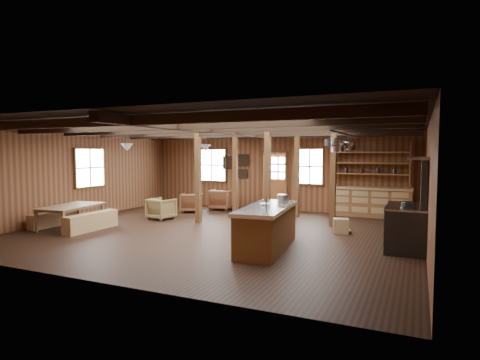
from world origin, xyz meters
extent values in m
cube|color=black|center=(0.00, 0.00, -0.01)|extent=(10.00, 9.00, 0.02)
cube|color=black|center=(0.00, 0.00, 2.81)|extent=(10.00, 9.00, 0.02)
cube|color=#512A17|center=(-5.01, 0.00, 1.40)|extent=(0.02, 9.00, 2.80)
cube|color=#512A17|center=(5.01, 0.00, 1.40)|extent=(0.02, 9.00, 2.80)
cube|color=#512A17|center=(0.00, 4.51, 1.40)|extent=(10.00, 0.02, 2.80)
cube|color=#512A17|center=(0.00, -4.51, 1.40)|extent=(10.00, 0.02, 2.80)
cube|color=black|center=(0.00, -3.50, 2.68)|extent=(9.80, 0.12, 0.18)
cube|color=black|center=(0.00, -2.00, 2.68)|extent=(9.80, 0.12, 0.18)
cube|color=black|center=(0.00, -0.50, 2.68)|extent=(9.80, 0.12, 0.18)
cube|color=black|center=(0.00, 1.00, 2.68)|extent=(9.80, 0.12, 0.18)
cube|color=black|center=(0.00, 2.50, 2.68)|extent=(9.80, 0.12, 0.18)
cube|color=black|center=(0.00, 3.80, 2.68)|extent=(9.80, 0.12, 0.18)
cube|color=black|center=(0.00, 0.00, 2.68)|extent=(0.18, 8.82, 0.18)
cube|color=#462814|center=(-1.20, 1.00, 1.40)|extent=(0.15, 0.15, 2.80)
cube|color=#462814|center=(-1.00, 3.20, 1.40)|extent=(0.15, 0.15, 2.80)
cube|color=#462814|center=(1.00, 1.00, 1.40)|extent=(0.15, 0.15, 2.80)
cube|color=#462814|center=(1.20, 3.20, 1.40)|extent=(0.15, 0.15, 2.80)
cube|color=#462814|center=(2.60, 2.00, 1.40)|extent=(0.15, 0.15, 2.80)
cube|color=brown|center=(0.00, 4.45, 0.55)|extent=(0.90, 0.06, 1.10)
cube|color=#462814|center=(-0.48, 4.45, 1.05)|extent=(0.06, 0.08, 2.10)
cube|color=#462814|center=(0.48, 4.45, 1.05)|extent=(0.06, 0.08, 2.10)
cube|color=#462814|center=(0.00, 4.45, 2.12)|extent=(1.02, 0.08, 0.06)
cube|color=white|center=(0.00, 4.45, 1.55)|extent=(0.84, 0.02, 0.90)
cube|color=white|center=(-2.60, 4.46, 1.60)|extent=(1.20, 0.02, 1.20)
cube|color=#462814|center=(-2.60, 4.46, 1.60)|extent=(1.32, 0.06, 1.32)
cube|color=white|center=(1.30, 4.46, 1.60)|extent=(0.90, 0.02, 1.20)
cube|color=#462814|center=(1.30, 4.46, 1.60)|extent=(1.02, 0.06, 1.32)
cube|color=white|center=(-4.96, 0.50, 1.60)|extent=(0.02, 1.20, 1.20)
cube|color=#462814|center=(-4.96, 0.50, 1.60)|extent=(0.14, 1.24, 1.32)
cube|color=white|center=(-1.30, 4.46, 1.80)|extent=(0.50, 0.03, 0.40)
cube|color=black|center=(-1.30, 4.45, 1.80)|extent=(0.55, 0.02, 0.45)
cube|color=white|center=(-1.90, 4.46, 1.70)|extent=(0.35, 0.03, 0.45)
cube|color=black|center=(-1.90, 4.45, 1.70)|extent=(0.40, 0.02, 0.50)
cube|color=white|center=(-1.30, 4.46, 1.30)|extent=(0.40, 0.03, 0.30)
cube|color=black|center=(-1.30, 4.45, 1.30)|extent=(0.45, 0.02, 0.35)
cube|color=brown|center=(3.40, 4.20, 0.45)|extent=(2.50, 0.55, 0.90)
cube|color=#976F44|center=(3.40, 4.18, 0.93)|extent=(2.55, 0.60, 0.06)
cube|color=brown|center=(3.40, 4.25, 1.40)|extent=(2.30, 0.35, 0.04)
cube|color=brown|center=(3.40, 4.25, 1.75)|extent=(2.30, 0.35, 0.04)
cube|color=brown|center=(3.40, 4.25, 2.10)|extent=(2.30, 0.35, 0.04)
cube|color=brown|center=(2.25, 4.25, 1.75)|extent=(0.04, 0.35, 1.40)
cube|color=brown|center=(4.55, 4.25, 1.75)|extent=(0.04, 0.35, 1.40)
cylinder|color=#2B2B2D|center=(-3.00, 0.00, 2.58)|extent=(0.02, 0.02, 0.45)
cone|color=silver|center=(-3.00, 0.00, 2.25)|extent=(0.36, 0.36, 0.22)
cylinder|color=#2B2B2D|center=(-1.50, 2.00, 2.58)|extent=(0.02, 0.02, 0.45)
cone|color=silver|center=(-1.50, 2.00, 2.25)|extent=(0.36, 0.36, 0.22)
cylinder|color=#2B2B2D|center=(3.14, 0.30, 2.55)|extent=(0.04, 3.00, 0.04)
cylinder|color=#2B2B2D|center=(3.23, -1.05, 2.47)|extent=(0.01, 0.01, 0.16)
cylinder|color=#B5B7BD|center=(3.23, -1.05, 2.32)|extent=(0.19, 0.19, 0.14)
cylinder|color=#2B2B2D|center=(3.08, -0.75, 2.47)|extent=(0.01, 0.01, 0.17)
cylinder|color=#2B2B2D|center=(3.08, -0.75, 2.31)|extent=(0.27, 0.27, 0.14)
cylinder|color=#2B2B2D|center=(3.14, -0.45, 2.40)|extent=(0.01, 0.01, 0.30)
cylinder|color=#B5B7BD|center=(3.14, -0.45, 2.18)|extent=(0.22, 0.22, 0.14)
cylinder|color=#2B2B2D|center=(3.15, -0.15, 2.40)|extent=(0.01, 0.01, 0.29)
cylinder|color=#2B2B2D|center=(3.15, -0.15, 2.19)|extent=(0.19, 0.19, 0.14)
cylinder|color=#2B2B2D|center=(3.14, 0.15, 2.40)|extent=(0.01, 0.01, 0.29)
cylinder|color=#B5B7BD|center=(3.14, 0.15, 2.19)|extent=(0.23, 0.23, 0.14)
cylinder|color=#2B2B2D|center=(3.14, 0.45, 2.44)|extent=(0.01, 0.01, 0.22)
cylinder|color=#2B2B2D|center=(3.14, 0.45, 2.26)|extent=(0.20, 0.20, 0.14)
cylinder|color=#2B2B2D|center=(3.22, 0.75, 2.46)|extent=(0.01, 0.01, 0.18)
cylinder|color=#B5B7BD|center=(3.22, 0.75, 2.30)|extent=(0.21, 0.21, 0.14)
cylinder|color=#2B2B2D|center=(3.12, 1.05, 2.47)|extent=(0.01, 0.01, 0.16)
cylinder|color=#2B2B2D|center=(3.12, 1.05, 2.32)|extent=(0.18, 0.18, 0.14)
cylinder|color=#2B2B2D|center=(3.09, 1.35, 2.43)|extent=(0.01, 0.01, 0.23)
cylinder|color=#B5B7BD|center=(3.09, 1.35, 2.25)|extent=(0.21, 0.21, 0.14)
cylinder|color=#2B2B2D|center=(3.14, 1.65, 2.42)|extent=(0.01, 0.01, 0.25)
cylinder|color=#2B2B2D|center=(3.14, 1.65, 2.23)|extent=(0.22, 0.22, 0.14)
cube|color=brown|center=(1.84, -1.29, 0.43)|extent=(1.04, 2.47, 0.86)
cube|color=#B5B7BD|center=(1.84, -1.29, 0.90)|extent=(1.13, 2.58, 0.08)
cylinder|color=#2B2B2D|center=(1.84, -1.89, 0.90)|extent=(0.44, 0.44, 0.06)
cylinder|color=#B5B7BD|center=(2.04, -1.89, 1.05)|extent=(0.03, 0.03, 0.30)
cube|color=#976F44|center=(3.00, 1.09, 0.19)|extent=(0.49, 0.40, 0.39)
cube|color=#2B2B2D|center=(4.60, -0.06, 0.46)|extent=(0.81, 1.53, 0.92)
cube|color=#B5B7BD|center=(4.60, -0.06, 0.94)|extent=(0.83, 1.55, 0.04)
cube|color=#2B2B2D|center=(4.92, -0.06, 1.48)|extent=(0.12, 1.53, 1.02)
cube|color=#B5B7BD|center=(4.80, -0.06, 1.98)|extent=(0.40, 1.63, 0.05)
imported|color=brown|center=(-3.90, -1.25, 0.32)|extent=(1.25, 1.94, 0.64)
cube|color=#976F44|center=(-4.65, -1.25, 0.21)|extent=(0.28, 1.49, 0.41)
cube|color=#976F44|center=(-3.22, -1.25, 0.24)|extent=(0.32, 1.72, 0.47)
imported|color=#5B311B|center=(-2.48, 2.73, 0.33)|extent=(0.91, 0.93, 0.66)
imported|color=brown|center=(-1.76, 3.66, 0.37)|extent=(0.84, 0.87, 0.74)
imported|color=olive|center=(-2.56, 1.03, 0.33)|extent=(0.83, 0.84, 0.67)
cylinder|color=#B5B7BD|center=(1.86, -0.29, 1.02)|extent=(0.27, 0.27, 0.16)
imported|color=silver|center=(1.76, -1.23, 0.97)|extent=(0.28, 0.28, 0.06)
camera|label=1|loc=(4.82, -9.37, 2.11)|focal=30.00mm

